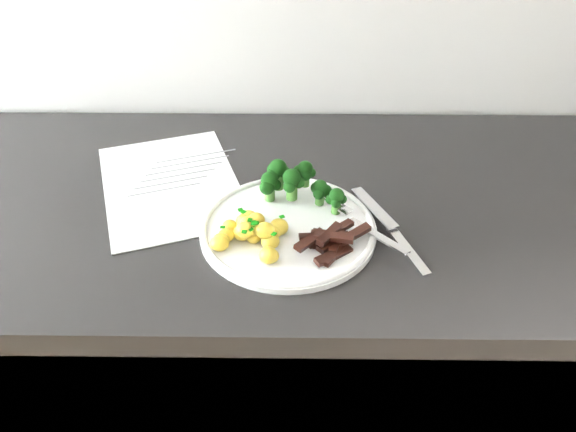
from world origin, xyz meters
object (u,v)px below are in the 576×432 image
fork (366,227)px  knife (398,239)px  counter (276,368)px  beef_strips (331,240)px  plate (288,228)px  potatoes (252,231)px  broccoli (296,182)px  recipe_paper (171,184)px

fork → knife: fork is taller
counter → beef_strips: size_ratio=20.71×
counter → beef_strips: bearing=-54.6°
plate → potatoes: potatoes is taller
plate → knife: (0.16, -0.02, 0.00)m
plate → knife: knife is taller
knife → plate: bearing=171.4°
counter → broccoli: bearing=-19.7°
recipe_paper → broccoli: size_ratio=2.70×
broccoli → counter: bearing=160.3°
beef_strips → knife: bearing=10.0°
potatoes → knife: size_ratio=0.54×
counter → potatoes: bearing=-103.1°
recipe_paper → knife: bearing=-22.4°
broccoli → beef_strips: broccoli is taller
counter → recipe_paper: recipe_paper is taller
potatoes → fork: size_ratio=0.76×
counter → broccoli: 0.49m
broccoli → fork: (0.10, -0.08, -0.03)m
beef_strips → knife: (0.10, 0.02, -0.01)m
potatoes → plate: bearing=28.8°
recipe_paper → plate: (0.20, -0.13, 0.01)m
counter → plate: (0.03, -0.08, 0.45)m
fork → knife: (0.05, -0.02, -0.01)m
potatoes → beef_strips: 0.12m
broccoli → fork: size_ratio=0.93×
counter → beef_strips: (0.09, -0.13, 0.47)m
beef_strips → counter: bearing=125.4°
plate → broccoli: bearing=80.5°
plate → broccoli: broccoli is taller
broccoli → plate: bearing=-99.5°
plate → recipe_paper: bearing=148.1°
recipe_paper → plate: 0.24m
plate → beef_strips: bearing=-34.0°
potatoes → beef_strips: (0.12, -0.01, -0.00)m
knife → potatoes: bearing=-178.9°
plate → knife: size_ratio=1.29×
knife → counter: bearing=150.4°
fork → counter: bearing=147.3°
fork → beef_strips: bearing=-148.0°
counter → potatoes: potatoes is taller
knife → fork: bearing=160.9°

